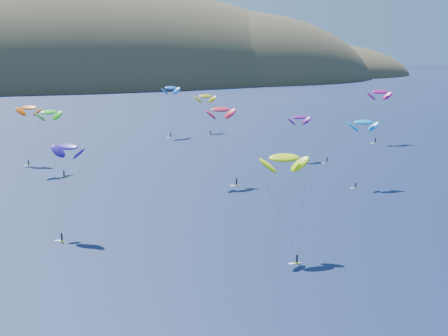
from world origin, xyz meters
name	(u,v)px	position (x,y,z in m)	size (l,w,h in m)	color
island	(83,92)	(39.40, 562.36, -10.74)	(730.00, 300.00, 210.00)	#3D3526
kitesurfer_1	(29,108)	(-39.97, 153.52, 17.39)	(9.46, 11.64, 19.85)	#ACE619
kitesurfer_2	(284,158)	(-3.48, 46.85, 17.28)	(9.28, 10.93, 19.78)	#ACE619
kitesurfer_3	(49,112)	(-35.56, 136.98, 17.50)	(9.21, 15.09, 19.88)	#ACE619
kitesurfer_4	(171,88)	(18.56, 192.65, 19.38)	(9.86, 10.00, 21.92)	#ACE619
kitesurfer_5	(364,122)	(41.12, 88.06, 16.78)	(9.65, 7.74, 19.06)	#ACE619
kitesurfer_6	(299,117)	(42.36, 126.56, 13.69)	(9.96, 11.75, 15.97)	#ACE619
kitesurfer_8	(380,92)	(88.43, 148.10, 19.01)	(10.56, 7.08, 21.87)	#ACE619
kitesurfer_9	(221,110)	(6.61, 105.15, 19.82)	(8.98, 9.93, 22.26)	#ACE619
kitesurfer_10	(68,147)	(-38.49, 73.33, 17.32)	(7.85, 12.14, 19.54)	#ACE619
kitesurfer_11	(205,96)	(35.37, 197.70, 15.11)	(9.43, 13.15, 17.73)	#ACE619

